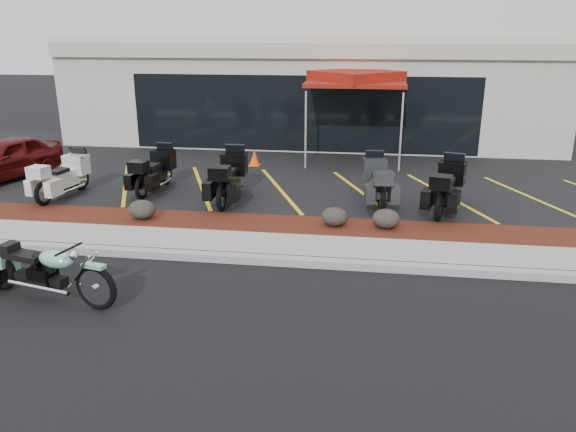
% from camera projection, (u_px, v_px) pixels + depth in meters
% --- Properties ---
extents(ground, '(90.00, 90.00, 0.00)m').
position_uv_depth(ground, '(231.00, 282.00, 9.97)').
color(ground, black).
rests_on(ground, ground).
extents(curb, '(24.00, 0.25, 0.15)m').
position_uv_depth(curb, '(242.00, 258.00, 10.79)').
color(curb, gray).
rests_on(curb, ground).
extents(sidewalk, '(24.00, 1.20, 0.15)m').
position_uv_depth(sidewalk, '(250.00, 245.00, 11.45)').
color(sidewalk, gray).
rests_on(sidewalk, ground).
extents(mulch_bed, '(24.00, 1.20, 0.16)m').
position_uv_depth(mulch_bed, '(261.00, 226.00, 12.57)').
color(mulch_bed, '#36100C').
rests_on(mulch_bed, ground).
extents(upper_lot, '(26.00, 9.60, 0.15)m').
position_uv_depth(upper_lot, '(293.00, 170.00, 17.65)').
color(upper_lot, black).
rests_on(upper_lot, ground).
extents(dealership_building, '(18.00, 8.16, 4.00)m').
position_uv_depth(dealership_building, '(313.00, 88.00, 22.93)').
color(dealership_building, '#A9A498').
rests_on(dealership_building, ground).
extents(boulder_left, '(0.62, 0.52, 0.44)m').
position_uv_depth(boulder_left, '(142.00, 209.00, 12.73)').
color(boulder_left, black).
rests_on(boulder_left, mulch_bed).
extents(boulder_mid, '(0.58, 0.49, 0.41)m').
position_uv_depth(boulder_mid, '(335.00, 217.00, 12.28)').
color(boulder_mid, black).
rests_on(boulder_mid, mulch_bed).
extents(boulder_right, '(0.60, 0.50, 0.42)m').
position_uv_depth(boulder_right, '(386.00, 219.00, 12.13)').
color(boulder_right, black).
rests_on(boulder_right, mulch_bed).
extents(hero_cruiser, '(2.97, 1.37, 1.01)m').
position_uv_depth(hero_cruiser, '(95.00, 281.00, 8.80)').
color(hero_cruiser, '#7DC3A4').
rests_on(hero_cruiser, ground).
extents(touring_white, '(1.07, 2.13, 1.19)m').
position_uv_depth(touring_white, '(80.00, 169.00, 14.95)').
color(touring_white, silver).
rests_on(touring_white, upper_lot).
extents(touring_black_front, '(0.94, 2.11, 1.19)m').
position_uv_depth(touring_black_front, '(166.00, 164.00, 15.49)').
color(touring_black_front, black).
rests_on(touring_black_front, upper_lot).
extents(touring_black_mid, '(0.90, 2.25, 1.30)m').
position_uv_depth(touring_black_mid, '(235.00, 168.00, 14.71)').
color(touring_black_mid, black).
rests_on(touring_black_mid, upper_lot).
extents(touring_grey, '(1.06, 2.16, 1.21)m').
position_uv_depth(touring_grey, '(374.00, 173.00, 14.44)').
color(touring_grey, '#2F3034').
rests_on(touring_grey, upper_lot).
extents(touring_black_rear, '(1.42, 2.33, 1.27)m').
position_uv_depth(touring_black_rear, '(452.00, 178.00, 13.85)').
color(touring_black_rear, black).
rests_on(touring_black_rear, upper_lot).
extents(parked_car, '(2.30, 3.75, 1.19)m').
position_uv_depth(parked_car, '(4.00, 158.00, 16.11)').
color(parked_car, '#490B0A').
rests_on(parked_car, upper_lot).
extents(traffic_cone, '(0.44, 0.44, 0.49)m').
position_uv_depth(traffic_cone, '(254.00, 158.00, 17.81)').
color(traffic_cone, '#FE4808').
rests_on(traffic_cone, upper_lot).
extents(popup_canopy, '(4.06, 4.06, 2.87)m').
position_uv_depth(popup_canopy, '(356.00, 79.00, 17.90)').
color(popup_canopy, silver).
rests_on(popup_canopy, upper_lot).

